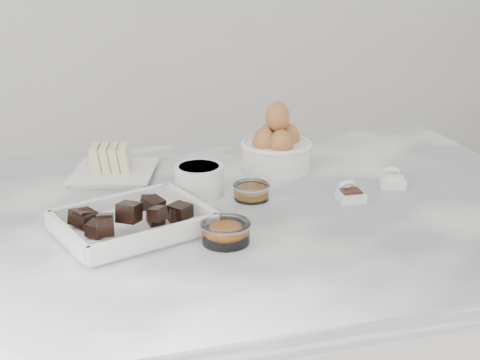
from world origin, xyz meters
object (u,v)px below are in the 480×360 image
(zest_bowl, at_px, (226,231))
(honey_bowl, at_px, (251,191))
(salt_spoon, at_px, (392,180))
(vanilla_spoon, at_px, (350,194))
(egg_bowl, at_px, (276,148))
(chocolate_dish, at_px, (132,217))
(sugar_ramekin, at_px, (199,179))
(butter_plate, at_px, (113,166))

(zest_bowl, bearing_deg, honey_bowl, 60.77)
(zest_bowl, distance_m, salt_spoon, 0.40)
(zest_bowl, distance_m, vanilla_spoon, 0.28)
(vanilla_spoon, xyz_separation_m, salt_spoon, (0.11, 0.04, 0.00))
(egg_bowl, bearing_deg, chocolate_dish, -144.97)
(sugar_ramekin, bearing_deg, chocolate_dish, -136.70)
(egg_bowl, distance_m, zest_bowl, 0.36)
(salt_spoon, bearing_deg, egg_bowl, 140.20)
(honey_bowl, relative_size, salt_spoon, 0.99)
(honey_bowl, bearing_deg, chocolate_dish, -159.88)
(egg_bowl, height_order, honey_bowl, egg_bowl)
(butter_plate, relative_size, honey_bowl, 2.91)
(butter_plate, height_order, honey_bowl, butter_plate)
(sugar_ramekin, bearing_deg, salt_spoon, -9.08)
(butter_plate, xyz_separation_m, sugar_ramekin, (0.14, -0.14, 0.01))
(chocolate_dish, bearing_deg, salt_spoon, 8.31)
(sugar_ramekin, distance_m, salt_spoon, 0.37)
(chocolate_dish, bearing_deg, butter_plate, 90.93)
(chocolate_dish, relative_size, butter_plate, 1.42)
(zest_bowl, relative_size, vanilla_spoon, 1.33)
(butter_plate, height_order, salt_spoon, butter_plate)
(chocolate_dish, distance_m, egg_bowl, 0.39)
(zest_bowl, bearing_deg, butter_plate, 111.55)
(chocolate_dish, bearing_deg, vanilla_spoon, 4.19)
(egg_bowl, xyz_separation_m, honey_bowl, (-0.10, -0.14, -0.03))
(sugar_ramekin, bearing_deg, egg_bowl, 27.27)
(butter_plate, xyz_separation_m, salt_spoon, (0.51, -0.20, -0.01))
(chocolate_dish, xyz_separation_m, butter_plate, (-0.00, 0.27, -0.00))
(butter_plate, relative_size, zest_bowl, 2.44)
(egg_bowl, bearing_deg, sugar_ramekin, -152.73)
(sugar_ramekin, distance_m, honey_bowl, 0.10)
(egg_bowl, bearing_deg, zest_bowl, -121.47)
(butter_plate, height_order, egg_bowl, egg_bowl)
(egg_bowl, height_order, salt_spoon, egg_bowl)
(sugar_ramekin, bearing_deg, honey_bowl, -29.74)
(egg_bowl, bearing_deg, vanilla_spoon, -69.32)
(honey_bowl, relative_size, vanilla_spoon, 1.12)
(sugar_ramekin, bearing_deg, zest_bowl, -91.44)
(butter_plate, xyz_separation_m, zest_bowl, (0.14, -0.35, -0.00))
(egg_bowl, distance_m, vanilla_spoon, 0.21)
(chocolate_dish, height_order, salt_spoon, chocolate_dish)
(chocolate_dish, relative_size, egg_bowl, 1.88)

